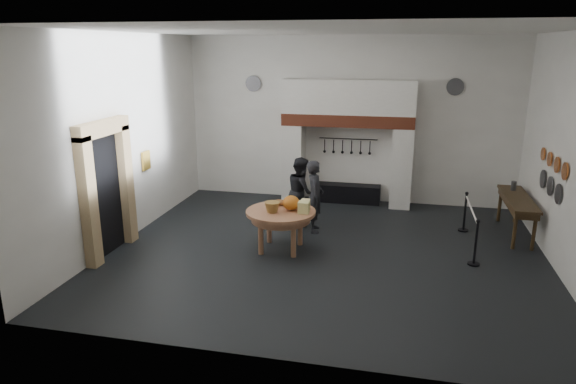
% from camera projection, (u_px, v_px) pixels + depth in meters
% --- Properties ---
extents(floor, '(9.00, 8.00, 0.02)m').
position_uv_depth(floor, '(326.00, 252.00, 10.90)').
color(floor, black).
rests_on(floor, ground).
extents(ceiling, '(9.00, 8.00, 0.02)m').
position_uv_depth(ceiling, '(331.00, 30.00, 9.66)').
color(ceiling, silver).
rests_on(ceiling, wall_back).
extents(wall_back, '(9.00, 0.02, 4.50)m').
position_uv_depth(wall_back, '(349.00, 120.00, 14.03)').
color(wall_back, white).
rests_on(wall_back, floor).
extents(wall_front, '(9.00, 0.02, 4.50)m').
position_uv_depth(wall_front, '(283.00, 206.00, 6.52)').
color(wall_front, white).
rests_on(wall_front, floor).
extents(wall_left, '(0.02, 8.00, 4.50)m').
position_uv_depth(wall_left, '(124.00, 139.00, 11.22)').
color(wall_left, white).
rests_on(wall_left, floor).
extents(wall_right, '(0.02, 8.00, 4.50)m').
position_uv_depth(wall_right, '(573.00, 158.00, 9.34)').
color(wall_right, white).
rests_on(wall_right, floor).
extents(chimney_pier_left, '(0.55, 0.70, 2.15)m').
position_uv_depth(chimney_pier_left, '(294.00, 162.00, 14.34)').
color(chimney_pier_left, silver).
rests_on(chimney_pier_left, floor).
extents(chimney_pier_right, '(0.55, 0.70, 2.15)m').
position_uv_depth(chimney_pier_right, '(401.00, 168.00, 13.72)').
color(chimney_pier_right, silver).
rests_on(chimney_pier_right, floor).
extents(hearth_brick_band, '(3.50, 0.72, 0.32)m').
position_uv_depth(hearth_brick_band, '(348.00, 120.00, 13.69)').
color(hearth_brick_band, '#9E442B').
rests_on(hearth_brick_band, chimney_pier_left).
extents(chimney_hood, '(3.50, 0.70, 0.90)m').
position_uv_depth(chimney_hood, '(349.00, 97.00, 13.52)').
color(chimney_hood, silver).
rests_on(chimney_hood, hearth_brick_band).
extents(iron_range, '(1.90, 0.45, 0.50)m').
position_uv_depth(iron_range, '(346.00, 193.00, 14.32)').
color(iron_range, black).
rests_on(iron_range, floor).
extents(utensil_rail, '(1.60, 0.02, 0.02)m').
position_uv_depth(utensil_rail, '(348.00, 139.00, 14.09)').
color(utensil_rail, black).
rests_on(utensil_rail, wall_back).
extents(door_recess, '(0.04, 1.10, 2.50)m').
position_uv_depth(door_recess, '(105.00, 195.00, 10.55)').
color(door_recess, black).
rests_on(door_recess, floor).
extents(door_jamb_near, '(0.22, 0.30, 2.60)m').
position_uv_depth(door_jamb_near, '(89.00, 203.00, 9.86)').
color(door_jamb_near, tan).
rests_on(door_jamb_near, floor).
extents(door_jamb_far, '(0.22, 0.30, 2.60)m').
position_uv_depth(door_jamb_far, '(126.00, 185.00, 11.17)').
color(door_jamb_far, tan).
rests_on(door_jamb_far, floor).
extents(door_lintel, '(0.22, 1.70, 0.30)m').
position_uv_depth(door_lintel, '(102.00, 128.00, 10.15)').
color(door_lintel, tan).
rests_on(door_lintel, door_jamb_near).
extents(wall_plaque, '(0.05, 0.34, 0.44)m').
position_uv_depth(wall_plaque, '(146.00, 161.00, 12.14)').
color(wall_plaque, gold).
rests_on(wall_plaque, wall_left).
extents(work_table, '(1.82, 1.82, 0.07)m').
position_uv_depth(work_table, '(281.00, 212.00, 10.80)').
color(work_table, '#A7704F').
rests_on(work_table, floor).
extents(pumpkin, '(0.36, 0.36, 0.31)m').
position_uv_depth(pumpkin, '(291.00, 203.00, 10.80)').
color(pumpkin, orange).
rests_on(pumpkin, work_table).
extents(cheese_block_big, '(0.22, 0.22, 0.24)m').
position_uv_depth(cheese_block_big, '(304.00, 207.00, 10.61)').
color(cheese_block_big, '#CECA7B').
rests_on(cheese_block_big, work_table).
extents(cheese_block_small, '(0.18, 0.18, 0.20)m').
position_uv_depth(cheese_block_small, '(305.00, 204.00, 10.90)').
color(cheese_block_small, '#E3CD88').
rests_on(cheese_block_small, work_table).
extents(wicker_basket, '(0.39, 0.39, 0.22)m').
position_uv_depth(wicker_basket, '(272.00, 207.00, 10.66)').
color(wicker_basket, '#A57F3C').
rests_on(wicker_basket, work_table).
extents(bread_loaf, '(0.31, 0.18, 0.13)m').
position_uv_depth(bread_loaf, '(280.00, 203.00, 11.13)').
color(bread_loaf, olive).
rests_on(bread_loaf, work_table).
extents(visitor_near, '(0.53, 0.69, 1.70)m').
position_uv_depth(visitor_near, '(315.00, 196.00, 11.91)').
color(visitor_near, black).
rests_on(visitor_near, floor).
extents(visitor_far, '(0.85, 0.97, 1.67)m').
position_uv_depth(visitor_far, '(301.00, 191.00, 12.37)').
color(visitor_far, black).
rests_on(visitor_far, floor).
extents(side_table, '(0.55, 2.20, 0.06)m').
position_uv_depth(side_table, '(518.00, 199.00, 11.66)').
color(side_table, '#3D2A16').
rests_on(side_table, floor).
extents(pewter_jug, '(0.12, 0.12, 0.22)m').
position_uv_depth(pewter_jug, '(514.00, 186.00, 12.18)').
color(pewter_jug, '#47474C').
rests_on(pewter_jug, side_table).
extents(copper_pan_a, '(0.03, 0.34, 0.34)m').
position_uv_depth(copper_pan_a, '(565.00, 171.00, 9.62)').
color(copper_pan_a, '#C6662D').
rests_on(copper_pan_a, wall_right).
extents(copper_pan_b, '(0.03, 0.32, 0.32)m').
position_uv_depth(copper_pan_b, '(557.00, 165.00, 10.13)').
color(copper_pan_b, '#C6662D').
rests_on(copper_pan_b, wall_right).
extents(copper_pan_c, '(0.03, 0.30, 0.30)m').
position_uv_depth(copper_pan_c, '(550.00, 159.00, 10.65)').
color(copper_pan_c, '#C6662D').
rests_on(copper_pan_c, wall_right).
extents(copper_pan_d, '(0.03, 0.28, 0.28)m').
position_uv_depth(copper_pan_d, '(543.00, 154.00, 11.16)').
color(copper_pan_d, '#C6662D').
rests_on(copper_pan_d, wall_right).
extents(pewter_plate_left, '(0.03, 0.40, 0.40)m').
position_uv_depth(pewter_plate_left, '(558.00, 194.00, 9.94)').
color(pewter_plate_left, '#4C4C51').
rests_on(pewter_plate_left, wall_right).
extents(pewter_plate_mid, '(0.03, 0.40, 0.40)m').
position_uv_depth(pewter_plate_mid, '(550.00, 186.00, 10.50)').
color(pewter_plate_mid, '#4C4C51').
rests_on(pewter_plate_mid, wall_right).
extents(pewter_plate_right, '(0.03, 0.40, 0.40)m').
position_uv_depth(pewter_plate_right, '(543.00, 179.00, 11.07)').
color(pewter_plate_right, '#4C4C51').
rests_on(pewter_plate_right, wall_right).
extents(pewter_plate_back_left, '(0.44, 0.03, 0.44)m').
position_uv_depth(pewter_plate_back_left, '(253.00, 84.00, 14.30)').
color(pewter_plate_back_left, '#4C4C51').
rests_on(pewter_plate_back_left, wall_back).
extents(pewter_plate_back_right, '(0.44, 0.03, 0.44)m').
position_uv_depth(pewter_plate_back_right, '(455.00, 87.00, 13.17)').
color(pewter_plate_back_right, '#4C4C51').
rests_on(pewter_plate_back_right, wall_back).
extents(barrier_post_near, '(0.05, 0.05, 0.90)m').
position_uv_depth(barrier_post_near, '(476.00, 244.00, 10.14)').
color(barrier_post_near, black).
rests_on(barrier_post_near, floor).
extents(barrier_post_far, '(0.05, 0.05, 0.90)m').
position_uv_depth(barrier_post_far, '(465.00, 213.00, 12.01)').
color(barrier_post_far, black).
rests_on(barrier_post_far, floor).
extents(barrier_rope, '(0.04, 2.00, 0.04)m').
position_uv_depth(barrier_rope, '(472.00, 209.00, 10.96)').
color(barrier_rope, silver).
rests_on(barrier_rope, barrier_post_near).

